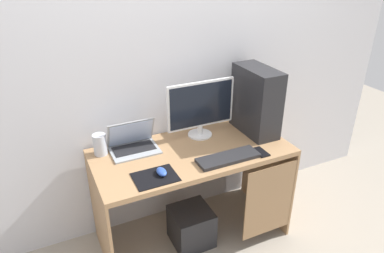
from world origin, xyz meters
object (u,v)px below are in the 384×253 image
speaker (100,145)px  keyboard (228,158)px  pc_tower (256,101)px  subwoofer (191,226)px  monitor (201,108)px  mouse_left (162,172)px  cell_phone (261,152)px  laptop (133,144)px

speaker → keyboard: size_ratio=0.35×
speaker → keyboard: bearing=-29.8°
pc_tower → subwoofer: bearing=-167.8°
monitor → speaker: monitor is taller
monitor → mouse_left: (-0.44, -0.35, -0.20)m
subwoofer → monitor: bearing=51.3°
mouse_left → cell_phone: size_ratio=0.74×
speaker → mouse_left: bearing=-55.1°
speaker → mouse_left: size_ratio=1.51×
monitor → cell_phone: 0.51m
speaker → keyboard: 0.85m
pc_tower → monitor: pc_tower is taller
laptop → keyboard: laptop is taller
speaker → subwoofer: 0.91m
laptop → cell_phone: bearing=-28.0°
monitor → keyboard: monitor is taller
pc_tower → laptop: 0.93m
monitor → cell_phone: bearing=-56.7°
laptop → speaker: 0.22m
subwoofer → pc_tower: bearing=12.2°
keyboard → mouse_left: mouse_left is taller
pc_tower → laptop: (-0.90, 0.11, -0.20)m
mouse_left → subwoofer: (0.26, 0.13, -0.63)m
speaker → keyboard: (0.73, -0.42, -0.06)m
pc_tower → subwoofer: size_ratio=1.72×
speaker → cell_phone: (0.97, -0.44, -0.07)m
laptop → mouse_left: 0.37m
mouse_left → subwoofer: 0.69m
keyboard → pc_tower: bearing=35.5°
pc_tower → mouse_left: bearing=-163.3°
monitor → mouse_left: bearing=-141.2°
speaker → subwoofer: (0.54, -0.27, -0.68)m
laptop → cell_phone: (0.76, -0.40, -0.04)m
pc_tower → speaker: pc_tower is taller
laptop → cell_phone: laptop is taller
monitor → subwoofer: (-0.18, -0.23, -0.83)m
cell_phone → laptop: bearing=152.0°
speaker → monitor: bearing=-3.9°
cell_phone → subwoofer: bearing=159.3°
cell_phone → speaker: bearing=155.7°
monitor → keyboard: bearing=-87.5°
monitor → pc_tower: bearing=-14.4°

